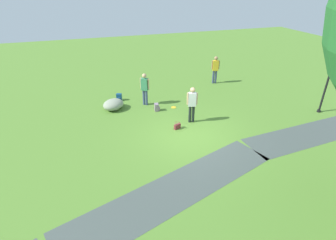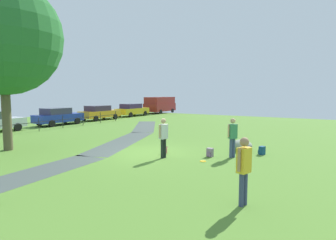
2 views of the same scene
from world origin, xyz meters
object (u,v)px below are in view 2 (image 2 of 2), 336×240
object	(u,v)px
lawn_boulder	(242,145)
parked_coupe_black	(132,110)
man_near_boulder	(244,166)
large_shade_tree	(2,37)
spare_backpack_on_lawn	(210,153)
frisbee_on_grass	(203,161)
delivery_van	(160,104)
handbag_on_grass	(165,150)
parked_compact_green	(58,116)
backpack_by_boulder	(262,151)
woman_with_handbag	(163,135)
parked_suv_orange	(99,112)
passerby_on_path	(233,135)

from	to	relation	value
lawn_boulder	parked_coupe_black	size ratio (longest dim) A/B	0.33
man_near_boulder	parked_coupe_black	distance (m)	28.64
large_shade_tree	spare_backpack_on_lawn	xyz separation A→B (m)	(3.78, -9.52, -5.49)
frisbee_on_grass	delivery_van	size ratio (longest dim) A/B	0.05
handbag_on_grass	parked_compact_green	distance (m)	15.50
backpack_by_boulder	parked_compact_green	xyz separation A→B (m)	(3.29, 18.65, 0.62)
backpack_by_boulder	handbag_on_grass	bearing A→B (deg)	116.65
backpack_by_boulder	parked_compact_green	distance (m)	18.95
large_shade_tree	frisbee_on_grass	bearing A→B (deg)	-73.72
lawn_boulder	woman_with_handbag	xyz separation A→B (m)	(-3.41, 2.62, 0.78)
frisbee_on_grass	delivery_van	xyz separation A→B (m)	(23.52, 16.77, 1.26)
lawn_boulder	spare_backpack_on_lawn	size ratio (longest dim) A/B	3.79
handbag_on_grass	delivery_van	world-z (taller)	delivery_van
lawn_boulder	parked_suv_orange	world-z (taller)	parked_suv_orange
man_near_boulder	parked_suv_orange	size ratio (longest dim) A/B	0.39
spare_backpack_on_lawn	frisbee_on_grass	world-z (taller)	spare_backpack_on_lawn
backpack_by_boulder	parked_coupe_black	distance (m)	23.62
large_shade_tree	man_near_boulder	xyz separation A→B (m)	(-1.03, -12.37, -4.63)
frisbee_on_grass	parked_compact_green	bearing A→B (deg)	70.44
frisbee_on_grass	parked_suv_orange	xyz separation A→B (m)	(11.34, 16.89, 0.80)
man_near_boulder	backpack_by_boulder	bearing A→B (deg)	7.70
passerby_on_path	handbag_on_grass	xyz separation A→B (m)	(-0.77, 3.08, -0.91)
man_near_boulder	woman_with_handbag	bearing A→B (deg)	52.18
lawn_boulder	parked_coupe_black	distance (m)	22.49
lawn_boulder	man_near_boulder	bearing A→B (deg)	-164.31
woman_with_handbag	handbag_on_grass	bearing A→B (deg)	25.69
woman_with_handbag	parked_compact_green	size ratio (longest dim) A/B	0.41
large_shade_tree	parked_compact_green	xyz separation A→B (m)	(8.76, 7.16, -4.88)
woman_with_handbag	backpack_by_boulder	distance (m)	4.80
spare_backpack_on_lawn	parked_compact_green	world-z (taller)	parked_compact_green
handbag_on_grass	parked_coupe_black	world-z (taller)	parked_coupe_black
large_shade_tree	delivery_van	distance (m)	27.63
lawn_boulder	parked_compact_green	size ratio (longest dim) A/B	0.34
parked_suv_orange	parked_compact_green	bearing A→B (deg)	-178.63
frisbee_on_grass	parked_compact_green	xyz separation A→B (m)	(5.95, 16.76, 0.80)
frisbee_on_grass	delivery_van	bearing A→B (deg)	35.50
passerby_on_path	parked_compact_green	size ratio (longest dim) A/B	0.41
spare_backpack_on_lawn	parked_coupe_black	size ratio (longest dim) A/B	0.09
man_near_boulder	frisbee_on_grass	bearing A→B (deg)	35.82
spare_backpack_on_lawn	backpack_by_boulder	bearing A→B (deg)	-49.36
man_near_boulder	parked_coupe_black	xyz separation A→B (m)	(20.87, 19.62, -0.25)
passerby_on_path	large_shade_tree	bearing A→B (deg)	111.75
man_near_boulder	parked_suv_orange	distance (m)	24.83
woman_with_handbag	spare_backpack_on_lawn	xyz separation A→B (m)	(1.26, -1.73, -0.86)
parked_compact_green	woman_with_handbag	bearing A→B (deg)	-112.63
parked_coupe_black	delivery_van	world-z (taller)	delivery_van
parked_coupe_black	delivery_van	bearing A→B (deg)	-0.68
lawn_boulder	backpack_by_boulder	world-z (taller)	lawn_boulder
handbag_on_grass	backpack_by_boulder	xyz separation A→B (m)	(2.07, -4.12, 0.05)
frisbee_on_grass	parked_coupe_black	size ratio (longest dim) A/B	0.06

